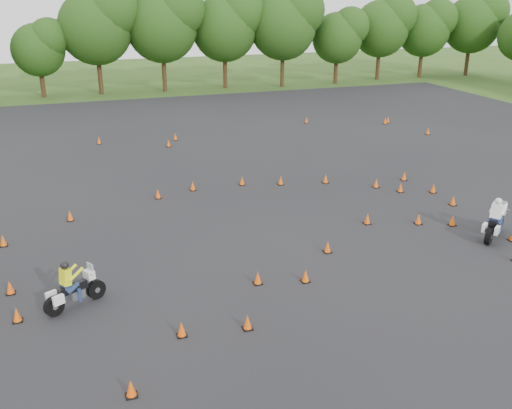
{
  "coord_description": "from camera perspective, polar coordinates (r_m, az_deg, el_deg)",
  "views": [
    {
      "loc": [
        -7.15,
        -17.05,
        9.63
      ],
      "look_at": [
        0.0,
        4.0,
        1.2
      ],
      "focal_mm": 40.0,
      "sensor_mm": 36.0,
      "label": 1
    }
  ],
  "objects": [
    {
      "name": "rider_white",
      "position": [
        25.25,
        22.87,
        -1.17
      ],
      "size": [
        2.29,
        1.94,
        1.79
      ],
      "primitive_type": null,
      "rotation": [
        0.0,
        0.0,
        0.63
      ],
      "color": "white",
      "rests_on": "ground"
    },
    {
      "name": "treeline",
      "position": [
        53.14,
        -8.41,
        15.19
      ],
      "size": [
        86.76,
        32.69,
        10.83
      ],
      "color": "#204012",
      "rests_on": "ground"
    },
    {
      "name": "ground",
      "position": [
        20.85,
        3.56,
        -6.79
      ],
      "size": [
        140.0,
        140.0,
        0.0
      ],
      "primitive_type": "plane",
      "color": "#2D5119",
      "rests_on": "ground"
    },
    {
      "name": "traffic_cones",
      "position": [
        25.81,
        -0.89,
        -0.59
      ],
      "size": [
        36.74,
        32.75,
        0.45
      ],
      "color": "#E95309",
      "rests_on": "asphalt_pad"
    },
    {
      "name": "asphalt_pad",
      "position": [
        25.98,
        -1.42,
        -0.98
      ],
      "size": [
        62.0,
        62.0,
        0.0
      ],
      "primitive_type": "plane",
      "color": "black",
      "rests_on": "ground"
    },
    {
      "name": "rider_yellow",
      "position": [
        19.21,
        -17.72,
        -7.58
      ],
      "size": [
        2.19,
        1.57,
        1.65
      ],
      "primitive_type": null,
      "rotation": [
        0.0,
        0.0,
        0.48
      ],
      "color": "yellow",
      "rests_on": "ground"
    }
  ]
}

